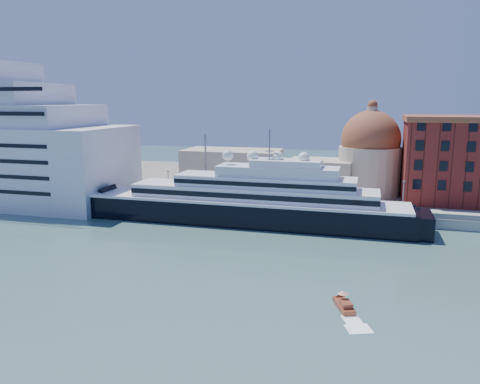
% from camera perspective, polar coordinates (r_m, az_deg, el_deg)
% --- Properties ---
extents(ground, '(400.00, 400.00, 0.00)m').
position_cam_1_polar(ground, '(90.88, 0.85, -7.65)').
color(ground, '#335857').
rests_on(ground, ground).
extents(quay, '(180.00, 10.00, 2.50)m').
position_cam_1_polar(quay, '(122.51, 4.87, -2.14)').
color(quay, gray).
rests_on(quay, ground).
extents(land, '(260.00, 72.00, 2.00)m').
position_cam_1_polar(land, '(162.25, 7.55, 0.98)').
color(land, slate).
rests_on(land, ground).
extents(quay_fence, '(180.00, 0.10, 1.20)m').
position_cam_1_polar(quay_fence, '(117.79, 4.48, -1.75)').
color(quay_fence, slate).
rests_on(quay_fence, quay).
extents(superyacht, '(88.97, 12.33, 26.59)m').
position_cam_1_polar(superyacht, '(113.37, -0.68, -1.45)').
color(superyacht, black).
rests_on(superyacht, ground).
extents(service_barge, '(11.02, 4.71, 2.41)m').
position_cam_1_polar(service_barge, '(132.97, -21.25, -2.06)').
color(service_barge, white).
rests_on(service_barge, ground).
extents(water_taxi, '(3.56, 5.60, 2.52)m').
position_cam_1_polar(water_taxi, '(70.04, 12.58, -13.27)').
color(water_taxi, maroon).
rests_on(water_taxi, ground).
extents(church, '(66.00, 18.00, 25.50)m').
position_cam_1_polar(church, '(143.02, 9.22, 3.59)').
color(church, beige).
rests_on(church, land).
extents(lamp_posts, '(120.80, 2.40, 18.00)m').
position_cam_1_polar(lamp_posts, '(122.10, -1.07, 1.96)').
color(lamp_posts, slate).
rests_on(lamp_posts, quay).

